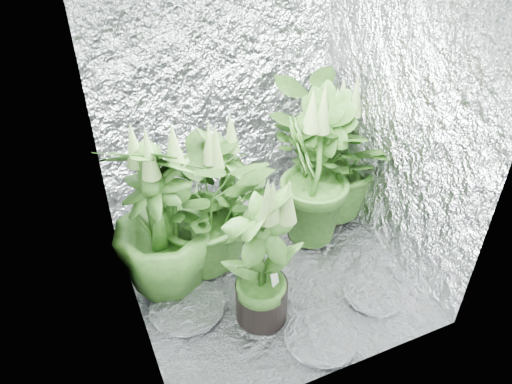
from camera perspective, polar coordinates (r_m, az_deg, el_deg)
The scene contains 10 objects.
ground at distance 3.18m, azimuth 1.17°, elevation -8.92°, with size 1.60×1.60×0.00m, color silver.
walls at distance 2.57m, azimuth 1.44°, elevation 7.01°, with size 1.62×1.62×2.00m.
plant_a at distance 2.96m, azimuth -5.74°, elevation -1.54°, with size 0.93×0.93×0.96m.
plant_b at distance 3.14m, azimuth -3.67°, elevation 0.17°, with size 0.58×0.58×0.91m.
plant_c at distance 3.15m, azimuth 6.59°, elevation 2.26°, with size 0.67×0.67×1.10m.
plant_d at distance 2.81m, azimuth -10.88°, elevation -3.03°, with size 0.78×0.78×1.11m.
plant_e at distance 3.35m, azimuth 8.86°, elevation 4.03°, with size 0.98×0.98×1.04m.
plant_f at distance 2.61m, azimuth 0.68°, elevation -7.63°, with size 0.66×0.66×0.99m.
circulation_fan at distance 3.53m, azimuth 7.17°, elevation -0.29°, with size 0.16×0.36×0.40m.
plant_label at distance 2.71m, azimuth 2.15°, elevation -9.87°, with size 0.05×0.01×0.08m, color white.
Camera 1 is at (-0.96, -2.03, 2.25)m, focal length 35.00 mm.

